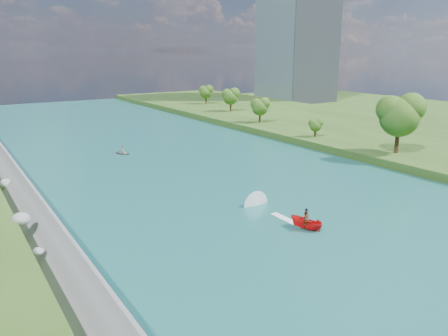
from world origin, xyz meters
TOP-DOWN VIEW (x-y plane):
  - ground at (0.00, 0.00)m, footprint 260.00×260.00m
  - river_water at (0.00, 20.00)m, footprint 55.00×240.00m
  - berm_east at (49.50, 20.00)m, footprint 44.00×240.00m
  - riprap_bank at (-25.84, 18.92)m, footprint 4.46×236.00m
  - office_tower at (82.50, 95.00)m, footprint 22.00×22.00m
  - trees_east at (36.05, 24.76)m, footprint 16.68×136.51m
  - motorboat at (-0.77, 1.94)m, footprint 3.60×18.75m
  - raft at (-4.76, 44.35)m, footprint 3.40×3.91m

SIDE VIEW (x-z plane):
  - ground at x=0.00m, z-range 0.00..0.00m
  - river_water at x=0.00m, z-range 0.00..0.10m
  - raft at x=-4.76m, z-range -0.30..1.24m
  - motorboat at x=-0.77m, z-range -0.35..1.77m
  - berm_east at x=49.50m, z-range 0.00..1.50m
  - riprap_bank at x=-25.84m, z-range -0.42..4.00m
  - trees_east at x=36.05m, z-range 0.31..12.25m
  - office_tower at x=82.50m, z-range 0.00..60.00m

